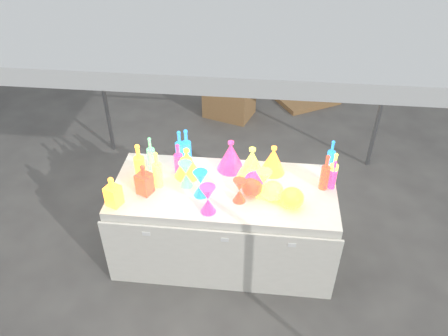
# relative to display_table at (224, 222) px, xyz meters

# --- Properties ---
(ground) EXTENTS (80.00, 80.00, 0.00)m
(ground) POSITION_rel_display_table_xyz_m (-0.00, 0.01, -0.37)
(ground) COLOR #64615C
(ground) RESTS_ON ground
(display_table) EXTENTS (1.84, 0.83, 0.75)m
(display_table) POSITION_rel_display_table_xyz_m (0.00, 0.00, 0.00)
(display_table) COLOR white
(display_table) RESTS_ON ground
(cardboard_box_closed) EXTENTS (0.71, 0.60, 0.44)m
(cardboard_box_closed) POSITION_rel_display_table_xyz_m (-0.19, 2.47, -0.16)
(cardboard_box_closed) COLOR #9D7247
(cardboard_box_closed) RESTS_ON ground
(cardboard_box_flat) EXTENTS (0.97, 0.89, 0.07)m
(cardboard_box_flat) POSITION_rel_display_table_xyz_m (0.87, 2.97, -0.34)
(cardboard_box_flat) COLOR #9D7247
(cardboard_box_flat) RESTS_ON ground
(bottle_1) EXTENTS (0.08, 0.08, 0.34)m
(bottle_1) POSITION_rel_display_table_xyz_m (-0.35, 0.31, 0.55)
(bottle_1) COLOR #17832D
(bottle_1) RESTS_ON display_table
(bottle_3) EXTENTS (0.09, 0.09, 0.29)m
(bottle_3) POSITION_rel_display_table_xyz_m (-0.39, 0.17, 0.52)
(bottle_3) COLOR #1B4B9F
(bottle_3) RESTS_ON display_table
(bottle_4) EXTENTS (0.10, 0.10, 0.33)m
(bottle_4) POSITION_rel_display_table_xyz_m (-0.53, -0.01, 0.54)
(bottle_4) COLOR #115A70
(bottle_4) RESTS_ON display_table
(bottle_5) EXTENTS (0.09, 0.09, 0.31)m
(bottle_5) POSITION_rel_display_table_xyz_m (-0.63, 0.20, 0.53)
(bottle_5) COLOR #AA227B
(bottle_5) RESTS_ON display_table
(bottle_6) EXTENTS (0.10, 0.10, 0.34)m
(bottle_6) POSITION_rel_display_table_xyz_m (-0.69, 0.05, 0.55)
(bottle_6) COLOR red
(bottle_6) RESTS_ON display_table
(bottle_7) EXTENTS (0.08, 0.08, 0.32)m
(bottle_7) POSITION_rel_display_table_xyz_m (-0.41, 0.31, 0.54)
(bottle_7) COLOR #17832D
(bottle_7) RESTS_ON display_table
(decanter_0) EXTENTS (0.13, 0.13, 0.26)m
(decanter_0) POSITION_rel_display_table_xyz_m (-0.81, -0.27, 0.51)
(decanter_0) COLOR red
(decanter_0) RESTS_ON display_table
(decanter_1) EXTENTS (0.14, 0.14, 0.27)m
(decanter_1) POSITION_rel_display_table_xyz_m (-0.61, -0.11, 0.51)
(decanter_1) COLOR orange
(decanter_1) RESTS_ON display_table
(hourglass_0) EXTENTS (0.13, 0.13, 0.20)m
(hourglass_0) POSITION_rel_display_table_xyz_m (0.13, -0.13, 0.48)
(hourglass_0) COLOR orange
(hourglass_0) RESTS_ON display_table
(hourglass_1) EXTENTS (0.13, 0.13, 0.24)m
(hourglass_1) POSITION_rel_display_table_xyz_m (-0.09, -0.28, 0.49)
(hourglass_1) COLOR #1B4B9F
(hourglass_1) RESTS_ON display_table
(hourglass_2) EXTENTS (0.13, 0.13, 0.24)m
(hourglass_2) POSITION_rel_display_table_xyz_m (0.31, -0.05, 0.50)
(hourglass_2) COLOR #115A70
(hourglass_2) RESTS_ON display_table
(hourglass_3) EXTENTS (0.14, 0.14, 0.22)m
(hourglass_3) POSITION_rel_display_table_xyz_m (-0.31, 0.01, 0.49)
(hourglass_3) COLOR #AA227B
(hourglass_3) RESTS_ON display_table
(hourglass_4) EXTENTS (0.12, 0.12, 0.19)m
(hourglass_4) POSITION_rel_display_table_xyz_m (-0.32, 0.10, 0.47)
(hourglass_4) COLOR red
(hourglass_4) RESTS_ON display_table
(hourglass_5) EXTENTS (0.13, 0.13, 0.23)m
(hourglass_5) POSITION_rel_display_table_xyz_m (-0.17, -0.10, 0.49)
(hourglass_5) COLOR #17832D
(hourglass_5) RESTS_ON display_table
(globe_0) EXTENTS (0.22, 0.22, 0.15)m
(globe_0) POSITION_rel_display_table_xyz_m (0.53, -0.16, 0.45)
(globe_0) COLOR red
(globe_0) RESTS_ON display_table
(globe_1) EXTENTS (0.20, 0.20, 0.14)m
(globe_1) POSITION_rel_display_table_xyz_m (0.39, -0.08, 0.44)
(globe_1) COLOR #115A70
(globe_1) RESTS_ON display_table
(globe_2) EXTENTS (0.20, 0.20, 0.14)m
(globe_2) POSITION_rel_display_table_xyz_m (0.23, -0.05, 0.44)
(globe_2) COLOR orange
(globe_2) RESTS_ON display_table
(globe_3) EXTENTS (0.24, 0.24, 0.15)m
(globe_3) POSITION_rel_display_table_xyz_m (0.25, 0.02, 0.45)
(globe_3) COLOR #1B4B9F
(globe_3) RESTS_ON display_table
(lampshade_0) EXTENTS (0.25, 0.25, 0.26)m
(lampshade_0) POSITION_rel_display_table_xyz_m (-0.32, 0.15, 0.50)
(lampshade_0) COLOR yellow
(lampshade_0) RESTS_ON display_table
(lampshade_1) EXTENTS (0.22, 0.22, 0.25)m
(lampshade_1) POSITION_rel_display_table_xyz_m (0.38, 0.27, 0.50)
(lampshade_1) COLOR yellow
(lampshade_1) RESTS_ON display_table
(lampshade_2) EXTENTS (0.29, 0.29, 0.27)m
(lampshade_2) POSITION_rel_display_table_xyz_m (0.03, 0.27, 0.51)
(lampshade_2) COLOR #1B4B9F
(lampshade_2) RESTS_ON display_table
(lampshade_3) EXTENTS (0.31, 0.31, 0.28)m
(lampshade_3) POSITION_rel_display_table_xyz_m (0.21, 0.18, 0.52)
(lampshade_3) COLOR #115A70
(lampshade_3) RESTS_ON display_table
(bottle_8) EXTENTS (0.09, 0.09, 0.30)m
(bottle_8) POSITION_rel_display_table_xyz_m (0.86, 0.34, 0.52)
(bottle_8) COLOR #17832D
(bottle_8) RESTS_ON display_table
(bottle_9) EXTENTS (0.09, 0.09, 0.32)m
(bottle_9) POSITION_rel_display_table_xyz_m (0.79, 0.09, 0.54)
(bottle_9) COLOR orange
(bottle_9) RESTS_ON display_table
(bottle_10) EXTENTS (0.07, 0.07, 0.26)m
(bottle_10) POSITION_rel_display_table_xyz_m (0.86, 0.11, 0.51)
(bottle_10) COLOR #1B4B9F
(bottle_10) RESTS_ON display_table
(bottle_11) EXTENTS (0.09, 0.09, 0.32)m
(bottle_11) POSITION_rel_display_table_xyz_m (0.86, 0.13, 0.53)
(bottle_11) COLOR #115A70
(bottle_11) RESTS_ON display_table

